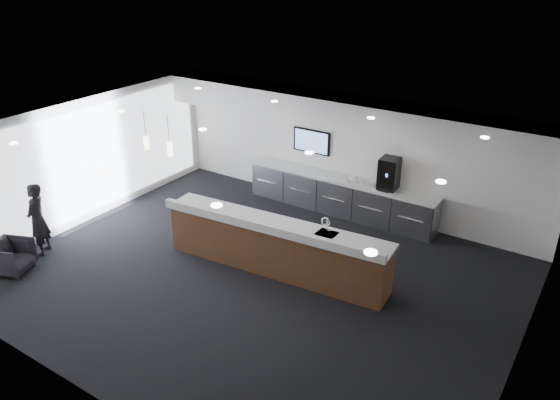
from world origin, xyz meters
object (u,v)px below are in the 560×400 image
Objects in this scene: service_counter at (275,246)px; lounge_guest at (37,219)px; coffee_machine at (389,173)px; armchair at (11,257)px.

lounge_guest is (-4.70, -2.22, 0.25)m from service_counter.
coffee_machine is at bearing 67.10° from service_counter.
lounge_guest is at bearing -139.75° from coffee_machine.
armchair is at bearing -20.52° from lounge_guest.
coffee_machine reaches higher than lounge_guest.
service_counter is at bearing -111.34° from coffee_machine.
lounge_guest is (-0.13, 0.81, 0.48)m from armchair.
coffee_machine is 7.96m from lounge_guest.
lounge_guest is at bearing -159.53° from service_counter.
armchair is at bearing -135.14° from coffee_machine.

